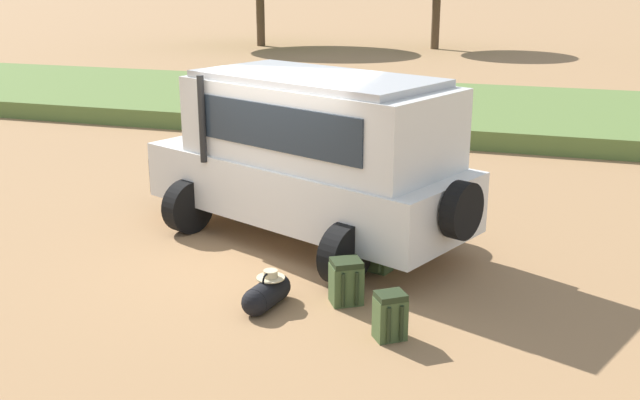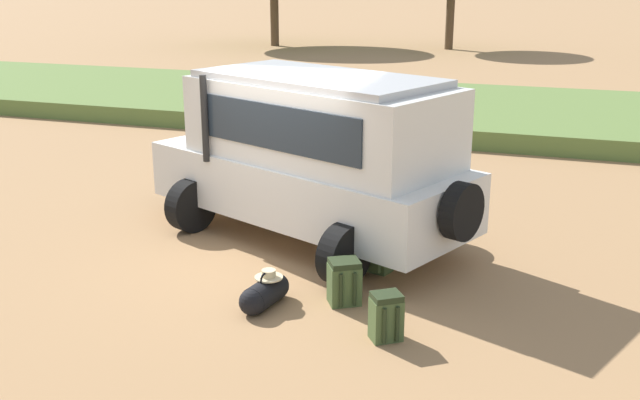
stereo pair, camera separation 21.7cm
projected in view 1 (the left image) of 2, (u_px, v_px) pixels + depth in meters
name	position (u px, v px, depth m)	size (l,w,h in m)	color
ground_plane	(272.00, 251.00, 10.62)	(320.00, 320.00, 0.00)	#9E754C
grass_bank	(412.00, 108.00, 20.13)	(120.00, 7.00, 0.44)	#5B7538
safari_vehicle	(311.00, 154.00, 10.72)	(5.38, 3.82, 2.44)	silver
backpack_beside_front_wheel	(378.00, 250.00, 9.85)	(0.38, 0.41, 0.62)	#42562D
backpack_cluster_center	(390.00, 316.00, 8.07)	(0.42, 0.43, 0.54)	#42562D
backpack_near_rear_wheel	(346.00, 282.00, 8.93)	(0.47, 0.49, 0.55)	#42562D
duffel_bag_low_black_case	(267.00, 293.00, 8.84)	(0.41, 0.83, 0.43)	black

